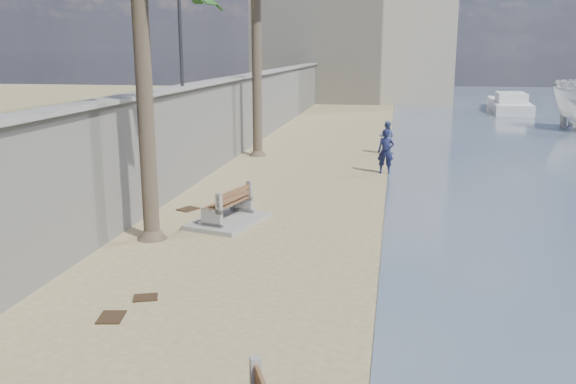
{
  "coord_description": "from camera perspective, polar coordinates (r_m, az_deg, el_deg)",
  "views": [
    {
      "loc": [
        2.22,
        -8.36,
        4.89
      ],
      "look_at": [
        -0.5,
        7.0,
        1.2
      ],
      "focal_mm": 38.0,
      "sensor_mm": 36.0,
      "label": 1
    }
  ],
  "objects": [
    {
      "name": "debris_c",
      "position": [
        19.19,
        -9.33,
        -1.58
      ],
      "size": [
        0.7,
        0.75,
        0.03
      ],
      "primitive_type": "cube",
      "rotation": [
        0.0,
        0.0,
        4.26
      ],
      "color": "#382616",
      "rests_on": "ground_plane"
    },
    {
      "name": "bench_far",
      "position": [
        17.47,
        -5.64,
        -1.54
      ],
      "size": [
        2.17,
        2.7,
        0.99
      ],
      "color": "gray",
      "rests_on": "ground_plane"
    },
    {
      "name": "ground_plane",
      "position": [
        9.94,
        -4.39,
        -16.22
      ],
      "size": [
        140.0,
        140.0,
        0.0
      ],
      "primitive_type": "plane",
      "color": "tan"
    },
    {
      "name": "person_a",
      "position": [
        24.54,
        9.15,
        4.07
      ],
      "size": [
        0.74,
        0.51,
        2.04
      ],
      "primitive_type": "imported",
      "rotation": [
        0.0,
        0.0,
        0.02
      ],
      "color": "#141839",
      "rests_on": "ground_plane"
    },
    {
      "name": "wall_cap",
      "position": [
        29.34,
        -4.69,
        10.65
      ],
      "size": [
        0.8,
        70.0,
        0.12
      ],
      "primitive_type": "cube",
      "color": "gray",
      "rests_on": "seawall"
    },
    {
      "name": "debris_d",
      "position": [
        12.73,
        -13.17,
        -9.58
      ],
      "size": [
        0.57,
        0.52,
        0.03
      ],
      "primitive_type": "cube",
      "rotation": [
        0.0,
        0.0,
        0.35
      ],
      "color": "#382616",
      "rests_on": "ground_plane"
    },
    {
      "name": "debris_b",
      "position": [
        12.02,
        -16.21,
        -11.18
      ],
      "size": [
        0.55,
        0.64,
        0.03
      ],
      "primitive_type": "cube",
      "rotation": [
        0.0,
        0.0,
        4.9
      ],
      "color": "#382616",
      "rests_on": "ground_plane"
    },
    {
      "name": "seawall",
      "position": [
        29.48,
        -4.62,
        7.16
      ],
      "size": [
        0.45,
        70.0,
        3.5
      ],
      "primitive_type": "cube",
      "color": "gray",
      "rests_on": "ground_plane"
    },
    {
      "name": "end_building",
      "position": [
        60.54,
        6.27,
        15.24
      ],
      "size": [
        18.0,
        12.0,
        14.0
      ],
      "primitive_type": "cube",
      "color": "#B7AA93",
      "rests_on": "ground_plane"
    },
    {
      "name": "yacht_far",
      "position": [
        52.38,
        19.95,
        7.55
      ],
      "size": [
        3.31,
        9.79,
        1.5
      ],
      "primitive_type": null,
      "rotation": [
        0.0,
        0.0,
        1.51
      ],
      "color": "silver",
      "rests_on": "bay_water"
    },
    {
      "name": "person_b",
      "position": [
        29.31,
        9.23,
        5.24
      ],
      "size": [
        0.98,
        0.85,
        1.72
      ],
      "primitive_type": "imported",
      "rotation": [
        0.0,
        0.0,
        2.84
      ],
      "color": "#475994",
      "rests_on": "ground_plane"
    }
  ]
}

